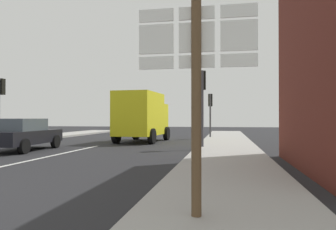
{
  "coord_description": "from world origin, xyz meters",
  "views": [
    {
      "loc": [
        6.74,
        -3.87,
        1.49
      ],
      "look_at": [
        4.36,
        9.16,
        1.62
      ],
      "focal_mm": 33.74,
      "sensor_mm": 36.0,
      "label": 1
    }
  ],
  "objects": [
    {
      "name": "traffic_light_near_left",
      "position": [
        -5.66,
        11.8,
        2.75
      ],
      "size": [
        0.3,
        0.49,
        3.71
      ],
      "color": "#47474C",
      "rests_on": "ground"
    },
    {
      "name": "traffic_light_far_right",
      "position": [
        5.66,
        19.15,
        2.41
      ],
      "size": [
        0.3,
        0.49,
        3.25
      ],
      "color": "#47474C",
      "rests_on": "ground"
    },
    {
      "name": "traffic_light_near_right",
      "position": [
        5.66,
        11.27,
        2.78
      ],
      "size": [
        0.3,
        0.49,
        3.76
      ],
      "color": "#47474C",
      "rests_on": "ground"
    },
    {
      "name": "ground_plane",
      "position": [
        0.0,
        10.0,
        0.0
      ],
      "size": [
        80.0,
        80.0,
        0.0
      ],
      "primitive_type": "plane",
      "color": "#232326"
    },
    {
      "name": "delivery_truck",
      "position": [
        1.58,
        15.3,
        1.65
      ],
      "size": [
        2.75,
        5.13,
        3.05
      ],
      "color": "yellow",
      "rests_on": "ground"
    },
    {
      "name": "lane_centre_stripe",
      "position": [
        0.0,
        6.0,
        0.01
      ],
      "size": [
        0.16,
        12.0,
        0.01
      ],
      "primitive_type": "cube",
      "color": "silver",
      "rests_on": "ground"
    },
    {
      "name": "sedan_far",
      "position": [
        -2.43,
        9.17,
        0.76
      ],
      "size": [
        2.13,
        4.28,
        1.47
      ],
      "color": "black",
      "rests_on": "ground"
    },
    {
      "name": "route_sign_post",
      "position": [
        6.34,
        0.5,
        2.0
      ],
      "size": [
        1.66,
        0.14,
        3.2
      ],
      "color": "brown",
      "rests_on": "ground"
    },
    {
      "name": "sidewalk_right",
      "position": [
        6.8,
        8.0,
        0.07
      ],
      "size": [
        2.89,
        44.0,
        0.14
      ],
      "primitive_type": "cube",
      "color": "#9E9B96",
      "rests_on": "ground"
    }
  ]
}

